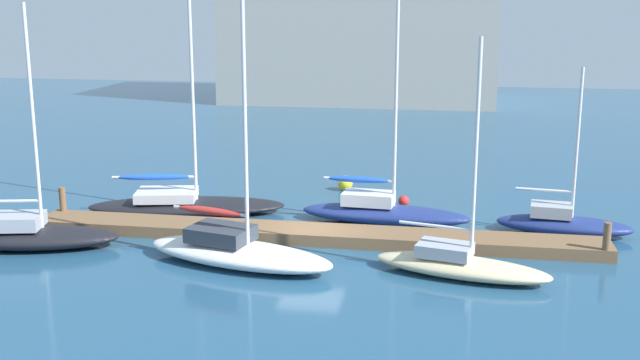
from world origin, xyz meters
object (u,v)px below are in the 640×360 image
sailboat_4 (460,263)px  sailboat_1 (184,202)px  harbor_building_distant (362,22)px  sailboat_3 (383,210)px  sailboat_0 (32,234)px  sailboat_2 (236,249)px  mooring_buoy_red (404,201)px  mooring_buoy_yellow (345,183)px  sailboat_5 (563,222)px

sailboat_4 → sailboat_1: bearing=166.4°
harbor_building_distant → sailboat_3: bearing=-81.8°
sailboat_0 → sailboat_1: bearing=42.8°
sailboat_2 → mooring_buoy_red: size_ratio=18.45×
sailboat_2 → mooring_buoy_yellow: size_ratio=12.45×
sailboat_0 → harbor_building_distant: 49.57m
sailboat_0 → sailboat_2: 8.29m
sailboat_5 → mooring_buoy_red: (-6.68, 3.29, -0.24)m
mooring_buoy_yellow → sailboat_0: bearing=-133.0°
sailboat_2 → mooring_buoy_yellow: (2.26, 11.81, -0.19)m
sailboat_1 → mooring_buoy_red: (9.63, 2.90, -0.25)m
sailboat_1 → sailboat_3: size_ratio=1.23×
harbor_building_distant → mooring_buoy_red: bearing=-80.2°
sailboat_2 → sailboat_0: bearing=-169.6°
sailboat_0 → mooring_buoy_red: 16.19m
sailboat_4 → sailboat_5: bearing=67.5°
sailboat_2 → mooring_buoy_red: bearing=73.6°
sailboat_3 → harbor_building_distant: bearing=101.9°
sailboat_2 → mooring_buoy_red: (5.38, 9.20, -0.31)m
sailboat_2 → harbor_building_distant: 49.62m
mooring_buoy_red → harbor_building_distant: (-6.90, 39.92, 7.22)m
mooring_buoy_red → harbor_building_distant: bearing=99.8°
sailboat_5 → mooring_buoy_yellow: size_ratio=8.96×
sailboat_2 → sailboat_3: sailboat_3 is taller
mooring_buoy_yellow → sailboat_4: bearing=-64.1°
mooring_buoy_yellow → sailboat_5: bearing=-31.0°
sailboat_1 → harbor_building_distant: size_ratio=0.49×
sailboat_2 → mooring_buoy_yellow: bearing=93.1°
sailboat_4 → sailboat_3: bearing=131.4°
sailboat_3 → mooring_buoy_yellow: sailboat_3 is taller
sailboat_2 → harbor_building_distant: harbor_building_distant is taller
sailboat_1 → mooring_buoy_yellow: size_ratio=16.40×
sailboat_1 → sailboat_4: size_ratio=1.52×
sailboat_0 → sailboat_4: bearing=-13.7°
sailboat_0 → sailboat_3: bearing=11.3°
sailboat_3 → sailboat_5: (7.38, -0.30, -0.10)m
sailboat_4 → mooring_buoy_red: bearing=118.9°
sailboat_2 → sailboat_3: (4.68, 6.21, 0.02)m
sailboat_3 → sailboat_4: 6.87m
sailboat_0 → sailboat_1: sailboat_1 is taller
sailboat_0 → sailboat_5: 21.04m
harbor_building_distant → mooring_buoy_yellow: bearing=-84.2°
mooring_buoy_yellow → harbor_building_distant: harbor_building_distant is taller
sailboat_0 → sailboat_3: sailboat_3 is taller
sailboat_5 → sailboat_2: bearing=-147.5°
sailboat_2 → mooring_buoy_red: 10.66m
harbor_building_distant → sailboat_0: bearing=-97.9°
sailboat_4 → sailboat_5: sailboat_4 is taller
mooring_buoy_red → mooring_buoy_yellow: (-3.12, 2.60, 0.12)m
mooring_buoy_red → sailboat_4: bearing=-74.3°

